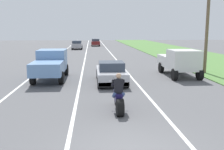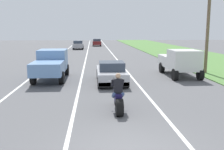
{
  "view_description": "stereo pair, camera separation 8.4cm",
  "coord_description": "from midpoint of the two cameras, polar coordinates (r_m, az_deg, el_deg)",
  "views": [
    {
      "loc": [
        -1.07,
        -6.53,
        3.35
      ],
      "look_at": [
        0.02,
        6.94,
        1.0
      ],
      "focal_mm": 41.62,
      "sensor_mm": 36.0,
      "label": 1
    },
    {
      "loc": [
        -0.99,
        -6.53,
        3.35
      ],
      "look_at": [
        0.02,
        6.94,
        1.0
      ],
      "focal_mm": 41.62,
      "sensor_mm": 36.0,
      "label": 2
    }
  ],
  "objects": [
    {
      "name": "sports_car_silver",
      "position": [
        16.61,
        0.01,
        0.44
      ],
      "size": [
        1.84,
        4.3,
        1.37
      ],
      "color": "#B7B7BC",
      "rests_on": "ground"
    },
    {
      "name": "lane_stripe_right_solid",
      "position": [
        26.89,
        1.81,
        2.72
      ],
      "size": [
        0.14,
        120.0,
        0.01
      ],
      "primitive_type": "cube",
      "color": "white",
      "rests_on": "ground"
    },
    {
      "name": "motorcycle_with_rider",
      "position": [
        10.77,
        1.55,
        -4.98
      ],
      "size": [
        0.7,
        2.21,
        1.62
      ],
      "color": "black",
      "rests_on": "ground"
    },
    {
      "name": "distant_car_further_ahead",
      "position": [
        55.41,
        -3.31,
        7.19
      ],
      "size": [
        1.8,
        4.0,
        1.5
      ],
      "color": "maroon",
      "rests_on": "ground"
    },
    {
      "name": "grass_verge_right",
      "position": [
        29.71,
        21.63,
        2.76
      ],
      "size": [
        10.0,
        120.0,
        0.06
      ],
      "primitive_type": "cube",
      "color": "#517F3D",
      "rests_on": "ground"
    },
    {
      "name": "lane_stripe_left_solid",
      "position": [
        27.09,
        -13.53,
        2.5
      ],
      "size": [
        0.14,
        120.0,
        0.01
      ],
      "primitive_type": "cube",
      "color": "white",
      "rests_on": "ground"
    },
    {
      "name": "utility_pole_roadside",
      "position": [
        21.29,
        20.53,
        11.66
      ],
      "size": [
        0.24,
        0.24,
        8.48
      ],
      "primitive_type": "cylinder",
      "color": "brown",
      "rests_on": "ground"
    },
    {
      "name": "pickup_truck_right_shoulder_white",
      "position": [
        19.63,
        14.73,
        2.98
      ],
      "size": [
        2.02,
        4.8,
        1.98
      ],
      "color": "silver",
      "rests_on": "ground"
    },
    {
      "name": "lane_stripe_centre_dashed",
      "position": [
        26.75,
        -5.89,
        2.63
      ],
      "size": [
        0.14,
        120.0,
        0.01
      ],
      "primitive_type": "cube",
      "color": "white",
      "rests_on": "ground"
    },
    {
      "name": "pickup_truck_left_lane_light_blue",
      "position": [
        18.09,
        -13.13,
        2.49
      ],
      "size": [
        2.02,
        4.8,
        1.98
      ],
      "color": "#6B93C6",
      "rests_on": "ground"
    },
    {
      "name": "distant_car_far_ahead",
      "position": [
        46.52,
        -7.37,
        6.61
      ],
      "size": [
        1.8,
        4.0,
        1.5
      ],
      "color": "#99999E",
      "rests_on": "ground"
    }
  ]
}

